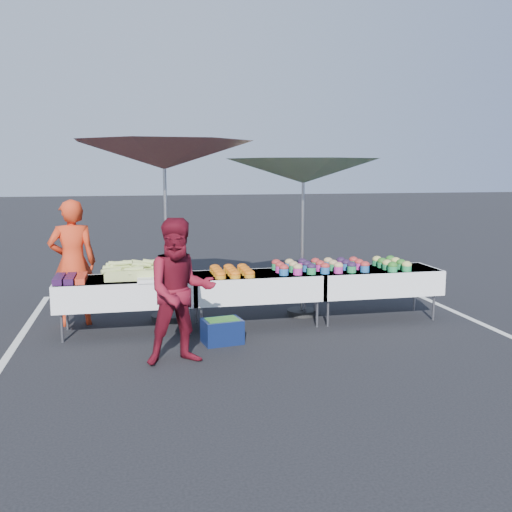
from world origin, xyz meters
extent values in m
plane|color=black|center=(0.00, 0.00, 0.00)|extent=(80.00, 80.00, 0.00)
cube|color=silver|center=(-3.20, 0.00, 0.00)|extent=(0.10, 5.00, 0.00)
cube|color=silver|center=(3.20, 0.00, 0.00)|extent=(0.10, 5.00, 0.00)
cube|color=white|center=(-1.80, 0.00, 0.73)|extent=(1.80, 0.75, 0.04)
cube|color=white|center=(-1.80, 0.00, 0.57)|extent=(1.86, 0.81, 0.36)
cylinder|color=slate|center=(-2.62, -0.29, 0.20)|extent=(0.04, 0.04, 0.39)
cylinder|color=slate|center=(-2.62, 0.29, 0.20)|extent=(0.04, 0.04, 0.39)
cylinder|color=slate|center=(-0.98, -0.29, 0.20)|extent=(0.04, 0.04, 0.39)
cylinder|color=slate|center=(-0.98, 0.29, 0.20)|extent=(0.04, 0.04, 0.39)
cube|color=white|center=(0.00, 0.00, 0.73)|extent=(1.80, 0.75, 0.04)
cube|color=white|center=(0.00, 0.00, 0.57)|extent=(1.86, 0.81, 0.36)
cylinder|color=slate|center=(-0.82, -0.29, 0.20)|extent=(0.04, 0.04, 0.39)
cylinder|color=slate|center=(-0.82, 0.29, 0.20)|extent=(0.04, 0.04, 0.39)
cylinder|color=slate|center=(0.82, -0.29, 0.20)|extent=(0.04, 0.04, 0.39)
cylinder|color=slate|center=(0.82, 0.29, 0.20)|extent=(0.04, 0.04, 0.39)
cube|color=white|center=(1.80, 0.00, 0.73)|extent=(1.80, 0.75, 0.04)
cube|color=white|center=(1.80, 0.00, 0.57)|extent=(1.86, 0.81, 0.36)
cylinder|color=slate|center=(0.98, -0.29, 0.20)|extent=(0.04, 0.04, 0.39)
cylinder|color=slate|center=(0.98, 0.29, 0.20)|extent=(0.04, 0.04, 0.39)
cylinder|color=slate|center=(2.62, -0.29, 0.20)|extent=(0.04, 0.04, 0.39)
cylinder|color=slate|center=(2.62, 0.29, 0.20)|extent=(0.04, 0.04, 0.39)
cube|color=black|center=(-2.65, -0.27, 0.79)|extent=(0.12, 0.12, 0.08)
cube|color=black|center=(-2.65, -0.13, 0.79)|extent=(0.12, 0.12, 0.08)
cube|color=black|center=(-2.65, 0.01, 0.79)|extent=(0.12, 0.12, 0.08)
cube|color=black|center=(-2.65, 0.15, 0.79)|extent=(0.12, 0.12, 0.08)
cube|color=black|center=(-2.51, -0.27, 0.79)|extent=(0.12, 0.12, 0.08)
cube|color=black|center=(-2.51, -0.13, 0.79)|extent=(0.12, 0.12, 0.08)
cube|color=black|center=(-2.51, 0.01, 0.79)|extent=(0.12, 0.12, 0.08)
cube|color=black|center=(-2.51, 0.15, 0.79)|extent=(0.12, 0.12, 0.08)
cube|color=#9D1013|center=(-2.37, -0.27, 0.79)|extent=(0.12, 0.12, 0.08)
cube|color=#9D1013|center=(-2.37, -0.13, 0.79)|extent=(0.12, 0.12, 0.08)
cube|color=#9D1013|center=(-2.37, 0.01, 0.79)|extent=(0.12, 0.12, 0.08)
cube|color=#9D1013|center=(-2.37, 0.15, 0.79)|extent=(0.12, 0.12, 0.08)
cube|color=#9CB15A|center=(-1.55, 0.05, 0.82)|extent=(1.05, 0.55, 0.14)
cylinder|color=#9CB15A|center=(-1.25, 0.20, 0.85)|extent=(0.27, 0.09, 0.10)
cylinder|color=#9CB15A|center=(-1.93, 0.10, 0.92)|extent=(0.27, 0.14, 0.07)
cylinder|color=#9CB15A|center=(-1.44, -0.06, 0.97)|extent=(0.27, 0.14, 0.09)
cylinder|color=#9CB15A|center=(-1.97, 0.08, 0.87)|extent=(0.27, 0.15, 0.10)
cylinder|color=#9CB15A|center=(-1.73, -0.01, 0.91)|extent=(0.27, 0.15, 0.08)
cylinder|color=#9CB15A|center=(-1.59, 0.09, 0.94)|extent=(0.27, 0.10, 0.10)
cylinder|color=#9CB15A|center=(-1.59, -0.03, 0.94)|extent=(0.27, 0.07, 0.08)
cylinder|color=#9CB15A|center=(-1.68, -0.13, 0.90)|extent=(0.27, 0.14, 0.09)
cylinder|color=#9CB15A|center=(-1.71, 0.25, 0.92)|extent=(0.27, 0.12, 0.08)
cylinder|color=#9CB15A|center=(-1.09, 0.14, 0.87)|extent=(0.27, 0.16, 0.08)
cylinder|color=#9CB15A|center=(-1.86, 0.01, 0.92)|extent=(0.27, 0.11, 0.07)
cylinder|color=#9CB15A|center=(-1.64, -0.18, 0.85)|extent=(0.27, 0.10, 0.07)
cylinder|color=#9CB15A|center=(-1.44, 0.19, 0.93)|extent=(0.27, 0.12, 0.08)
cylinder|color=#9CB15A|center=(-1.98, -0.17, 0.90)|extent=(0.27, 0.15, 0.08)
cylinder|color=#9CB15A|center=(-1.89, 0.09, 0.94)|extent=(0.27, 0.10, 0.08)
cylinder|color=#9CB15A|center=(-1.34, 0.00, 0.90)|extent=(0.27, 0.16, 0.10)
cylinder|color=#9CB15A|center=(-1.83, -0.02, 0.97)|extent=(0.27, 0.12, 0.09)
cylinder|color=#9CB15A|center=(-1.28, -0.18, 0.95)|extent=(0.27, 0.09, 0.07)
cylinder|color=#9CB15A|center=(-1.22, -0.15, 0.88)|extent=(0.27, 0.10, 0.09)
cylinder|color=#9CB15A|center=(-1.30, -0.09, 0.87)|extent=(0.27, 0.12, 0.09)
cube|color=white|center=(-1.50, -0.30, 0.78)|extent=(0.30, 0.25, 0.05)
cylinder|color=orange|center=(-0.55, -0.28, 0.78)|extent=(0.15, 0.15, 0.05)
ellipsoid|color=red|center=(-0.55, -0.28, 0.81)|extent=(0.15, 0.15, 0.08)
cylinder|color=orange|center=(-0.55, -0.10, 0.78)|extent=(0.15, 0.15, 0.05)
ellipsoid|color=red|center=(-0.55, -0.10, 0.81)|extent=(0.15, 0.15, 0.08)
cylinder|color=orange|center=(-0.55, 0.08, 0.78)|extent=(0.15, 0.15, 0.05)
ellipsoid|color=red|center=(-0.55, 0.08, 0.81)|extent=(0.15, 0.15, 0.08)
cylinder|color=orange|center=(-0.55, 0.26, 0.78)|extent=(0.15, 0.15, 0.05)
ellipsoid|color=red|center=(-0.55, 0.26, 0.81)|extent=(0.15, 0.15, 0.08)
cylinder|color=orange|center=(-0.35, -0.28, 0.78)|extent=(0.15, 0.15, 0.05)
ellipsoid|color=red|center=(-0.35, -0.28, 0.81)|extent=(0.15, 0.15, 0.08)
cylinder|color=orange|center=(-0.35, -0.10, 0.78)|extent=(0.15, 0.15, 0.05)
ellipsoid|color=red|center=(-0.35, -0.10, 0.81)|extent=(0.15, 0.15, 0.08)
cylinder|color=orange|center=(-0.35, 0.08, 0.78)|extent=(0.15, 0.15, 0.05)
ellipsoid|color=red|center=(-0.35, 0.08, 0.81)|extent=(0.15, 0.15, 0.08)
cylinder|color=orange|center=(-0.35, 0.26, 0.78)|extent=(0.15, 0.15, 0.05)
ellipsoid|color=red|center=(-0.35, 0.26, 0.81)|extent=(0.15, 0.15, 0.08)
cylinder|color=orange|center=(-0.15, -0.28, 0.78)|extent=(0.15, 0.15, 0.05)
ellipsoid|color=red|center=(-0.15, -0.28, 0.81)|extent=(0.15, 0.15, 0.08)
cylinder|color=orange|center=(-0.15, -0.10, 0.78)|extent=(0.15, 0.15, 0.05)
ellipsoid|color=red|center=(-0.15, -0.10, 0.81)|extent=(0.15, 0.15, 0.08)
cylinder|color=orange|center=(-0.15, 0.08, 0.78)|extent=(0.15, 0.15, 0.05)
ellipsoid|color=red|center=(-0.15, 0.08, 0.81)|extent=(0.15, 0.15, 0.08)
cylinder|color=orange|center=(-0.15, 0.26, 0.78)|extent=(0.15, 0.15, 0.05)
ellipsoid|color=red|center=(-0.15, 0.26, 0.81)|extent=(0.15, 0.15, 0.08)
cylinder|color=#225BA0|center=(0.35, -0.22, 0.80)|extent=(0.13, 0.13, 0.10)
ellipsoid|color=maroon|center=(0.35, -0.22, 0.86)|extent=(0.14, 0.14, 0.10)
cylinder|color=#BB288C|center=(0.35, 0.00, 0.80)|extent=(0.13, 0.13, 0.10)
ellipsoid|color=maroon|center=(0.35, 0.00, 0.86)|extent=(0.14, 0.14, 0.10)
cylinder|color=#228949|center=(0.35, 0.22, 0.80)|extent=(0.13, 0.13, 0.10)
ellipsoid|color=maroon|center=(0.35, 0.22, 0.86)|extent=(0.14, 0.14, 0.10)
cylinder|color=#BB288C|center=(0.55, -0.22, 0.80)|extent=(0.13, 0.13, 0.10)
ellipsoid|color=tan|center=(0.55, -0.22, 0.86)|extent=(0.14, 0.14, 0.10)
cylinder|color=#228949|center=(0.55, 0.00, 0.80)|extent=(0.13, 0.13, 0.10)
ellipsoid|color=tan|center=(0.55, 0.00, 0.86)|extent=(0.14, 0.14, 0.10)
cylinder|color=#225BA0|center=(0.55, 0.22, 0.80)|extent=(0.13, 0.13, 0.10)
ellipsoid|color=tan|center=(0.55, 0.22, 0.86)|extent=(0.14, 0.14, 0.10)
cylinder|color=#228949|center=(0.75, -0.22, 0.80)|extent=(0.13, 0.13, 0.10)
ellipsoid|color=black|center=(0.75, -0.22, 0.86)|extent=(0.14, 0.14, 0.10)
cylinder|color=#225BA0|center=(0.75, 0.00, 0.80)|extent=(0.13, 0.13, 0.10)
ellipsoid|color=black|center=(0.75, 0.00, 0.86)|extent=(0.14, 0.14, 0.10)
cylinder|color=#BB288C|center=(0.75, 0.22, 0.80)|extent=(0.13, 0.13, 0.10)
ellipsoid|color=black|center=(0.75, 0.22, 0.86)|extent=(0.14, 0.14, 0.10)
cylinder|color=#225BA0|center=(0.95, -0.22, 0.80)|extent=(0.13, 0.13, 0.10)
ellipsoid|color=maroon|center=(0.95, -0.22, 0.86)|extent=(0.14, 0.14, 0.10)
cylinder|color=#BB288C|center=(0.95, 0.00, 0.80)|extent=(0.13, 0.13, 0.10)
ellipsoid|color=maroon|center=(0.95, 0.00, 0.86)|extent=(0.14, 0.14, 0.10)
cylinder|color=#228949|center=(0.95, 0.22, 0.80)|extent=(0.13, 0.13, 0.10)
ellipsoid|color=maroon|center=(0.95, 0.22, 0.86)|extent=(0.14, 0.14, 0.10)
cylinder|color=#BB288C|center=(1.15, -0.22, 0.80)|extent=(0.13, 0.13, 0.10)
ellipsoid|color=tan|center=(1.15, -0.22, 0.86)|extent=(0.14, 0.14, 0.10)
cylinder|color=#228949|center=(1.15, 0.00, 0.80)|extent=(0.13, 0.13, 0.10)
ellipsoid|color=tan|center=(1.15, 0.00, 0.86)|extent=(0.14, 0.14, 0.10)
cylinder|color=#225BA0|center=(1.15, 0.22, 0.80)|extent=(0.13, 0.13, 0.10)
ellipsoid|color=tan|center=(1.15, 0.22, 0.86)|extent=(0.14, 0.14, 0.10)
cylinder|color=#228949|center=(1.35, -0.22, 0.80)|extent=(0.13, 0.13, 0.10)
ellipsoid|color=black|center=(1.35, -0.22, 0.86)|extent=(0.14, 0.14, 0.10)
cylinder|color=#225BA0|center=(1.35, 0.00, 0.80)|extent=(0.13, 0.13, 0.10)
ellipsoid|color=black|center=(1.35, 0.00, 0.86)|extent=(0.14, 0.14, 0.10)
cylinder|color=#BB288C|center=(1.35, 0.22, 0.80)|extent=(0.13, 0.13, 0.10)
ellipsoid|color=black|center=(1.35, 0.22, 0.86)|extent=(0.14, 0.14, 0.10)
cylinder|color=#225BA0|center=(1.55, -0.22, 0.80)|extent=(0.13, 0.13, 0.10)
ellipsoid|color=maroon|center=(1.55, -0.22, 0.86)|extent=(0.14, 0.14, 0.10)
cylinder|color=#BB288C|center=(1.55, 0.00, 0.80)|extent=(0.13, 0.13, 0.10)
ellipsoid|color=maroon|center=(1.55, 0.00, 0.86)|extent=(0.14, 0.14, 0.10)
cylinder|color=#228949|center=(1.55, 0.22, 0.80)|extent=(0.13, 0.13, 0.10)
ellipsoid|color=maroon|center=(1.55, 0.22, 0.86)|extent=(0.14, 0.14, 0.10)
cylinder|color=#228949|center=(1.95, -0.28, 0.79)|extent=(0.14, 0.14, 0.08)
ellipsoid|color=#2A621A|center=(1.95, -0.28, 0.84)|extent=(0.14, 0.14, 0.11)
cylinder|color=#228949|center=(1.95, -0.10, 0.79)|extent=(0.14, 0.14, 0.08)
ellipsoid|color=#C8BB5A|center=(1.95, -0.10, 0.84)|extent=(0.14, 0.14, 0.11)
cylinder|color=#228949|center=(1.95, 0.08, 0.79)|extent=(0.14, 0.14, 0.08)
ellipsoid|color=#2A621A|center=(1.95, 0.08, 0.84)|extent=(0.14, 0.14, 0.11)
cylinder|color=#228949|center=(1.95, 0.26, 0.79)|extent=(0.14, 0.14, 0.08)
ellipsoid|color=#C8BB5A|center=(1.95, 0.26, 0.84)|extent=(0.14, 0.14, 0.11)
cylinder|color=#228949|center=(2.17, -0.28, 0.79)|extent=(0.14, 0.14, 0.08)
ellipsoid|color=#C8BB5A|center=(2.17, -0.28, 0.84)|extent=(0.14, 0.14, 0.11)
cylinder|color=#228949|center=(2.17, -0.10, 0.79)|extent=(0.14, 0.14, 0.08)
ellipsoid|color=#2A621A|center=(2.17, -0.10, 0.84)|extent=(0.14, 0.14, 0.11)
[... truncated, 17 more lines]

